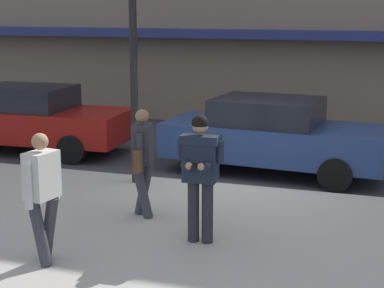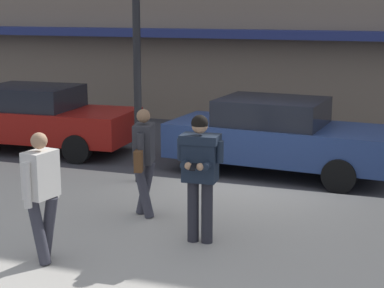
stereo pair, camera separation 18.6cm
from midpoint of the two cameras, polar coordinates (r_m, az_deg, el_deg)
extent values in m
plane|color=#333338|center=(12.12, 3.70, -3.97)|extent=(80.00, 80.00, 0.00)
cube|color=#A8A399|center=(9.25, 5.16, -8.78)|extent=(32.00, 5.30, 0.14)
cube|color=silver|center=(11.97, 8.41, -4.29)|extent=(28.00, 0.12, 0.01)
cube|color=navy|center=(17.54, 12.29, 9.41)|extent=(26.60, 0.70, 0.24)
cube|color=maroon|center=(15.48, -14.24, 1.77)|extent=(4.57, 2.01, 0.70)
cube|color=black|center=(15.47, -14.94, 4.02)|extent=(2.14, 1.72, 0.52)
cylinder|color=black|center=(15.65, -8.18, 0.83)|extent=(0.65, 0.25, 0.64)
cylinder|color=black|center=(14.15, -11.02, -0.48)|extent=(0.65, 0.25, 0.64)
cylinder|color=black|center=(16.98, -16.81, 1.32)|extent=(0.65, 0.25, 0.64)
cube|color=navy|center=(13.14, 7.02, 0.24)|extent=(4.63, 2.17, 0.70)
cube|color=black|center=(13.08, 6.33, 2.92)|extent=(2.19, 1.80, 0.52)
cylinder|color=black|center=(13.74, 13.58, -0.98)|extent=(0.66, 0.27, 0.64)
cylinder|color=black|center=(12.10, 12.20, -2.69)|extent=(0.66, 0.27, 0.64)
cylinder|color=black|center=(14.44, 2.61, -0.02)|extent=(0.66, 0.27, 0.64)
cylinder|color=black|center=(12.89, -0.05, -1.50)|extent=(0.66, 0.27, 0.64)
cylinder|color=#23232B|center=(8.91, 0.78, -6.08)|extent=(0.16, 0.16, 0.88)
cylinder|color=#23232B|center=(8.95, -0.47, -5.98)|extent=(0.16, 0.16, 0.88)
cube|color=#192333|center=(8.72, 0.15, -1.28)|extent=(0.48, 0.33, 0.64)
cube|color=#192333|center=(8.66, 0.15, 0.46)|extent=(0.54, 0.37, 0.12)
cylinder|color=#192333|center=(8.63, 1.89, -0.68)|extent=(0.11, 0.11, 0.30)
cylinder|color=#192333|center=(8.54, 0.84, -1.84)|extent=(0.12, 0.31, 0.10)
sphere|color=tan|center=(8.43, 0.16, -2.04)|extent=(0.10, 0.10, 0.10)
cylinder|color=#192333|center=(8.77, -1.55, -0.47)|extent=(0.11, 0.11, 0.30)
cylinder|color=#192333|center=(8.62, -1.07, -1.72)|extent=(0.12, 0.31, 0.10)
sphere|color=tan|center=(8.47, -0.90, -1.97)|extent=(0.10, 0.10, 0.10)
cube|color=black|center=(8.41, -0.44, -2.07)|extent=(0.08, 0.15, 0.07)
sphere|color=tan|center=(8.60, 0.10, 1.66)|extent=(0.22, 0.22, 0.22)
sphere|color=black|center=(8.59, 0.10, 1.85)|extent=(0.23, 0.23, 0.23)
cylinder|color=#33333D|center=(8.41, -14.01, -7.65)|extent=(0.35, 0.20, 0.87)
cylinder|color=#33333D|center=(8.53, -13.20, -7.31)|extent=(0.35, 0.20, 0.87)
cube|color=silver|center=(8.26, -13.86, -2.70)|extent=(0.35, 0.46, 0.60)
cylinder|color=silver|center=(8.10, -15.00, -3.64)|extent=(0.10, 0.10, 0.58)
cylinder|color=silver|center=(8.46, -12.70, -2.85)|extent=(0.10, 0.10, 0.58)
sphere|color=tan|center=(8.16, -14.01, 0.22)|extent=(0.21, 0.21, 0.21)
cylinder|color=#33333D|center=(10.13, -4.80, -3.91)|extent=(0.35, 0.22, 0.87)
cylinder|color=#33333D|center=(9.96, -4.98, -4.20)|extent=(0.35, 0.22, 0.87)
cube|color=#2D2D33|center=(9.86, -4.96, 0.02)|extent=(0.37, 0.47, 0.60)
cylinder|color=#2D2D33|center=(10.12, -4.71, -0.12)|extent=(0.10, 0.10, 0.58)
cylinder|color=#2D2D33|center=(9.64, -5.21, -0.76)|extent=(0.10, 0.10, 0.58)
sphere|color=#8C6647|center=(9.78, -5.01, 2.48)|extent=(0.21, 0.21, 0.21)
cube|color=brown|center=(9.62, -5.37, -1.52)|extent=(0.17, 0.26, 0.32)
cylinder|color=black|center=(11.67, -5.68, 7.56)|extent=(0.14, 0.14, 4.60)
camera|label=1|loc=(0.09, -90.60, -0.13)|focal=60.00mm
camera|label=2|loc=(0.09, 89.40, 0.13)|focal=60.00mm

